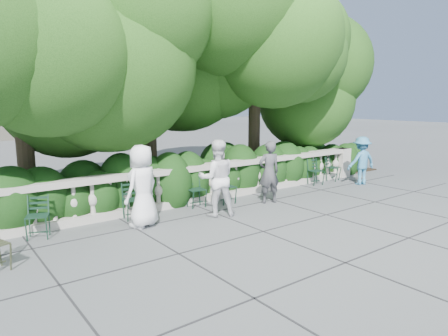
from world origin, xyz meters
TOP-DOWN VIEW (x-y plane):
  - ground at (0.00, 0.00)m, footprint 90.00×90.00m
  - balustrade at (0.00, 1.80)m, footprint 12.00×0.44m
  - shrub_hedge at (0.00, 3.00)m, footprint 15.00×2.60m
  - tree_canopy at (0.69, 3.19)m, footprint 15.04×6.52m
  - chair_a at (-2.26, 1.29)m, footprint 0.49×0.53m
  - chair_b at (-4.32, 1.22)m, footprint 0.59×0.61m
  - chair_c at (0.25, 1.10)m, footprint 0.47×0.51m
  - chair_d at (-0.56, 1.29)m, footprint 0.48×0.52m
  - chair_e at (3.94, 1.28)m, footprint 0.51×0.55m
  - chair_f at (4.97, 1.35)m, footprint 0.58×0.60m
  - chair_weathered at (-5.14, -0.05)m, footprint 0.57×0.60m
  - person_businessman at (-2.29, 0.81)m, footprint 1.01×0.86m
  - person_woman_grey at (1.20, 0.66)m, footprint 0.67×0.53m
  - person_casual_man at (-0.57, 0.52)m, footprint 1.06×0.97m
  - person_older_blue at (5.16, 0.59)m, footprint 1.10×0.79m

SIDE VIEW (x-z plane):
  - ground at x=0.00m, z-range 0.00..0.00m
  - shrub_hedge at x=0.00m, z-range -0.85..0.85m
  - chair_a at x=-2.26m, z-range -0.42..0.42m
  - chair_b at x=-4.32m, z-range -0.42..0.42m
  - chair_c at x=0.25m, z-range -0.42..0.42m
  - chair_d at x=-0.56m, z-range -0.42..0.42m
  - chair_e at x=3.94m, z-range -0.42..0.42m
  - chair_f at x=4.97m, z-range -0.42..0.42m
  - chair_weathered at x=-5.14m, z-range -0.42..0.42m
  - balustrade at x=0.00m, z-range -0.01..0.99m
  - person_older_blue at x=5.16m, z-range 0.00..1.53m
  - person_woman_grey at x=1.20m, z-range 0.00..1.62m
  - person_businessman at x=-2.29m, z-range 0.00..1.75m
  - person_casual_man at x=-0.57m, z-range 0.00..1.78m
  - tree_canopy at x=0.69m, z-range 0.57..7.35m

